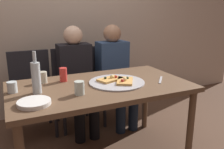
{
  "coord_description": "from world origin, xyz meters",
  "views": [
    {
      "loc": [
        -0.72,
        -1.8,
        1.34
      ],
      "look_at": [
        0.15,
        0.08,
        0.77
      ],
      "focal_mm": 38.26,
      "sensor_mm": 36.0,
      "label": 1
    }
  ],
  "objects_px": {
    "wine_bottle": "(36,77)",
    "wine_glass": "(12,87)",
    "guest_in_sweater": "(77,75)",
    "guest_in_beanie": "(115,70)",
    "chair_left": "(32,87)",
    "chair_right": "(110,77)",
    "tumbler_far": "(79,88)",
    "soda_can": "(63,75)",
    "pizza_tray": "(117,82)",
    "tumbler_near": "(43,77)",
    "table_knife": "(161,80)",
    "dining_table": "(101,93)",
    "chair_middle": "(74,82)",
    "pizza_slice_last": "(110,79)",
    "plate_stack": "(34,103)",
    "pizza_slice_extra": "(125,81)"
  },
  "relations": [
    {
      "from": "wine_bottle",
      "to": "wine_glass",
      "type": "xyz_separation_m",
      "value": [
        -0.17,
        0.09,
        -0.08
      ]
    },
    {
      "from": "guest_in_sweater",
      "to": "guest_in_beanie",
      "type": "distance_m",
      "value": 0.47
    },
    {
      "from": "chair_left",
      "to": "chair_right",
      "type": "bearing_deg",
      "value": -180.0
    },
    {
      "from": "tumbler_far",
      "to": "soda_can",
      "type": "distance_m",
      "value": 0.39
    },
    {
      "from": "tumbler_far",
      "to": "pizza_tray",
      "type": "bearing_deg",
      "value": 20.95
    },
    {
      "from": "tumbler_near",
      "to": "table_knife",
      "type": "xyz_separation_m",
      "value": [
        0.97,
        -0.36,
        -0.05
      ]
    },
    {
      "from": "guest_in_sweater",
      "to": "wine_glass",
      "type": "bearing_deg",
      "value": 40.53
    },
    {
      "from": "wine_glass",
      "to": "table_knife",
      "type": "xyz_separation_m",
      "value": [
        1.23,
        -0.2,
        -0.04
      ]
    },
    {
      "from": "tumbler_near",
      "to": "guest_in_beanie",
      "type": "distance_m",
      "value": 1.0
    },
    {
      "from": "wine_bottle",
      "to": "tumbler_far",
      "type": "height_order",
      "value": "wine_bottle"
    },
    {
      "from": "dining_table",
      "to": "chair_middle",
      "type": "bearing_deg",
      "value": 90.7
    },
    {
      "from": "chair_left",
      "to": "guest_in_beanie",
      "type": "distance_m",
      "value": 0.96
    },
    {
      "from": "pizza_slice_last",
      "to": "tumbler_far",
      "type": "relative_size",
      "value": 2.43
    },
    {
      "from": "wine_glass",
      "to": "plate_stack",
      "type": "relative_size",
      "value": 0.38
    },
    {
      "from": "tumbler_far",
      "to": "chair_left",
      "type": "relative_size",
      "value": 0.11
    },
    {
      "from": "pizza_slice_extra",
      "to": "wine_bottle",
      "type": "xyz_separation_m",
      "value": [
        -0.72,
        0.06,
        0.1
      ]
    },
    {
      "from": "soda_can",
      "to": "table_knife",
      "type": "relative_size",
      "value": 0.55
    },
    {
      "from": "pizza_slice_extra",
      "to": "plate_stack",
      "type": "relative_size",
      "value": 1.14
    },
    {
      "from": "tumbler_near",
      "to": "pizza_slice_extra",
      "type": "bearing_deg",
      "value": -26.2
    },
    {
      "from": "plate_stack",
      "to": "chair_right",
      "type": "height_order",
      "value": "chair_right"
    },
    {
      "from": "chair_left",
      "to": "guest_in_beanie",
      "type": "xyz_separation_m",
      "value": [
        0.94,
        -0.15,
        0.13
      ]
    },
    {
      "from": "chair_left",
      "to": "chair_right",
      "type": "relative_size",
      "value": 1.0
    },
    {
      "from": "guest_in_sweater",
      "to": "tumbler_near",
      "type": "bearing_deg",
      "value": 44.96
    },
    {
      "from": "wine_bottle",
      "to": "pizza_slice_last",
      "type": "bearing_deg",
      "value": 3.62
    },
    {
      "from": "tumbler_near",
      "to": "chair_right",
      "type": "distance_m",
      "value": 1.09
    },
    {
      "from": "pizza_tray",
      "to": "pizza_slice_last",
      "type": "relative_size",
      "value": 1.93
    },
    {
      "from": "wine_glass",
      "to": "guest_in_beanie",
      "type": "xyz_separation_m",
      "value": [
        1.15,
        0.58,
        -0.12
      ]
    },
    {
      "from": "soda_can",
      "to": "pizza_slice_last",
      "type": "bearing_deg",
      "value": -25.76
    },
    {
      "from": "table_knife",
      "to": "chair_middle",
      "type": "bearing_deg",
      "value": 70.08
    },
    {
      "from": "plate_stack",
      "to": "tumbler_near",
      "type": "bearing_deg",
      "value": 73.99
    },
    {
      "from": "pizza_tray",
      "to": "chair_right",
      "type": "distance_m",
      "value": 0.93
    },
    {
      "from": "tumbler_near",
      "to": "table_knife",
      "type": "relative_size",
      "value": 0.45
    },
    {
      "from": "table_knife",
      "to": "chair_right",
      "type": "xyz_separation_m",
      "value": [
        -0.08,
        0.94,
        -0.21
      ]
    },
    {
      "from": "soda_can",
      "to": "pizza_tray",
      "type": "bearing_deg",
      "value": -30.35
    },
    {
      "from": "dining_table",
      "to": "pizza_tray",
      "type": "distance_m",
      "value": 0.17
    },
    {
      "from": "dining_table",
      "to": "wine_bottle",
      "type": "relative_size",
      "value": 4.67
    },
    {
      "from": "pizza_slice_extra",
      "to": "soda_can",
      "type": "relative_size",
      "value": 2.09
    },
    {
      "from": "soda_can",
      "to": "tumbler_far",
      "type": "bearing_deg",
      "value": -85.79
    },
    {
      "from": "soda_can",
      "to": "guest_in_beanie",
      "type": "xyz_separation_m",
      "value": [
        0.72,
        0.45,
        -0.14
      ]
    },
    {
      "from": "dining_table",
      "to": "tumbler_near",
      "type": "distance_m",
      "value": 0.52
    },
    {
      "from": "tumbler_far",
      "to": "chair_right",
      "type": "bearing_deg",
      "value": 54.84
    },
    {
      "from": "pizza_slice_extra",
      "to": "chair_right",
      "type": "relative_size",
      "value": 0.28
    },
    {
      "from": "dining_table",
      "to": "wine_glass",
      "type": "bearing_deg",
      "value": 172.17
    },
    {
      "from": "chair_middle",
      "to": "plate_stack",
      "type": "bearing_deg",
      "value": 61.96
    },
    {
      "from": "pizza_tray",
      "to": "plate_stack",
      "type": "height_order",
      "value": "plate_stack"
    },
    {
      "from": "dining_table",
      "to": "chair_right",
      "type": "height_order",
      "value": "chair_right"
    },
    {
      "from": "pizza_slice_extra",
      "to": "chair_left",
      "type": "height_order",
      "value": "chair_left"
    },
    {
      "from": "soda_can",
      "to": "chair_left",
      "type": "relative_size",
      "value": 0.14
    },
    {
      "from": "pizza_slice_extra",
      "to": "table_knife",
      "type": "height_order",
      "value": "pizza_slice_extra"
    },
    {
      "from": "pizza_slice_last",
      "to": "pizza_slice_extra",
      "type": "height_order",
      "value": "same"
    }
  ]
}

